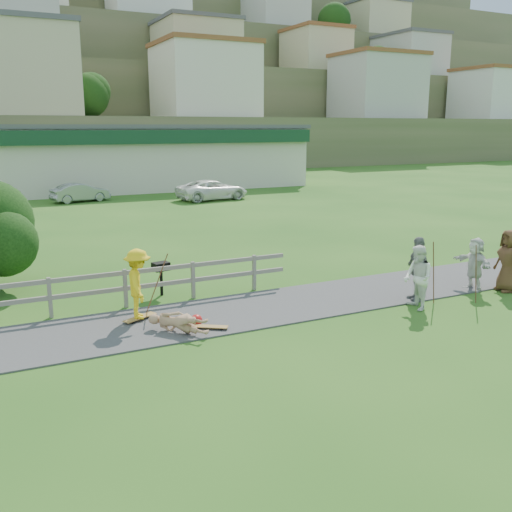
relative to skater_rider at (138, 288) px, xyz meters
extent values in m
plane|color=#245418|center=(1.97, -1.98, -0.91)|extent=(260.00, 260.00, 0.00)
cube|color=#3D3D40|center=(1.97, -0.48, -0.89)|extent=(34.00, 3.00, 0.04)
cube|color=slate|center=(-2.03, 1.32, -0.36)|extent=(0.10, 0.10, 1.10)
cube|color=slate|center=(-0.03, 1.32, -0.36)|extent=(0.10, 0.10, 1.10)
cube|color=slate|center=(1.97, 1.32, -0.36)|extent=(0.10, 0.10, 1.10)
cube|color=slate|center=(3.97, 1.32, -0.36)|extent=(0.10, 0.10, 1.10)
cube|color=slate|center=(-2.53, 1.32, 0.09)|extent=(15.00, 0.08, 0.12)
cube|color=slate|center=(-2.53, 1.32, -0.36)|extent=(15.00, 0.08, 0.12)
cube|color=beige|center=(5.97, 33.02, 1.49)|extent=(32.00, 10.00, 4.80)
cube|color=#153A23|center=(5.97, 27.82, 3.29)|extent=(32.00, 0.60, 1.00)
cube|color=#4E4E53|center=(5.97, 33.02, 4.04)|extent=(32.50, 10.50, 0.30)
cube|color=#485632|center=(1.97, 53.02, 2.09)|extent=(220.00, 14.00, 6.00)
cube|color=silver|center=(1.97, 53.02, 8.59)|extent=(10.00, 9.00, 7.00)
cube|color=#4E4E53|center=(1.97, 53.02, 12.34)|extent=(10.40, 9.40, 0.50)
cube|color=#485632|center=(1.97, 66.02, 5.59)|extent=(220.00, 14.00, 13.00)
cube|color=silver|center=(1.97, 66.02, 15.59)|extent=(10.00, 9.00, 7.00)
cube|color=#485632|center=(1.97, 79.02, 9.59)|extent=(220.00, 14.00, 21.00)
imported|color=yellow|center=(0.00, 0.00, 0.00)|extent=(0.89, 1.28, 1.82)
imported|color=tan|center=(0.60, -1.34, -0.62)|extent=(1.47, 1.30, 0.58)
imported|color=white|center=(7.15, -2.41, -0.01)|extent=(0.87, 1.01, 1.80)
imported|color=slate|center=(7.71, -1.77, 0.04)|extent=(0.75, 1.19, 1.89)
imported|color=brown|center=(10.86, -2.24, 0.05)|extent=(0.80, 1.05, 1.92)
imported|color=silver|center=(10.03, -1.72, -0.08)|extent=(0.62, 1.57, 1.66)
imported|color=gray|center=(2.79, 25.49, -0.29)|extent=(3.99, 2.09, 1.25)
imported|color=white|center=(11.14, 22.51, -0.22)|extent=(5.22, 2.90, 1.38)
sphere|color=red|center=(1.20, -0.99, -0.76)|extent=(0.31, 0.31, 0.31)
cylinder|color=brown|center=(0.60, 0.40, -0.03)|extent=(0.03, 0.03, 1.77)
cylinder|color=brown|center=(7.89, -2.23, 0.00)|extent=(0.03, 0.03, 1.83)
cylinder|color=brown|center=(9.01, -2.73, -0.04)|extent=(0.03, 0.03, 1.73)
camera|label=1|loc=(-3.53, -13.99, 4.05)|focal=40.00mm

